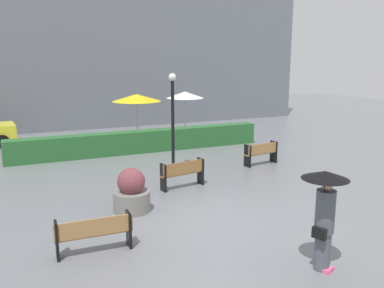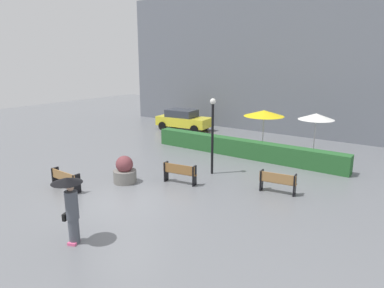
{
  "view_description": "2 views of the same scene",
  "coord_description": "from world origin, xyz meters",
  "px_view_note": "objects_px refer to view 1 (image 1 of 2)",
  "views": [
    {
      "loc": [
        -4.54,
        -8.87,
        4.18
      ],
      "look_at": [
        1.48,
        4.74,
        1.01
      ],
      "focal_mm": 37.71,
      "sensor_mm": 36.0,
      "label": 1
    },
    {
      "loc": [
        9.36,
        -8.89,
        5.47
      ],
      "look_at": [
        -0.38,
        4.8,
        1.33
      ],
      "focal_mm": 32.74,
      "sensor_mm": 36.0,
      "label": 2
    }
  ],
  "objects_px": {
    "pedestrian_with_umbrella": "(324,208)",
    "lamp_post": "(173,112)",
    "bench_far_right": "(262,152)",
    "bench_near_left": "(94,232)",
    "patio_umbrella_yellow": "(137,98)",
    "patio_umbrella_white": "(185,95)",
    "bench_mid_center": "(183,172)",
    "planter_pot": "(132,193)"
  },
  "relations": [
    {
      "from": "pedestrian_with_umbrella",
      "to": "lamp_post",
      "type": "distance_m",
      "value": 8.05
    },
    {
      "from": "bench_far_right",
      "to": "bench_near_left",
      "type": "height_order",
      "value": "bench_far_right"
    },
    {
      "from": "bench_near_left",
      "to": "pedestrian_with_umbrella",
      "type": "relative_size",
      "value": 0.8
    },
    {
      "from": "bench_far_right",
      "to": "patio_umbrella_yellow",
      "type": "bearing_deg",
      "value": 119.52
    },
    {
      "from": "bench_far_right",
      "to": "pedestrian_with_umbrella",
      "type": "bearing_deg",
      "value": -115.18
    },
    {
      "from": "patio_umbrella_yellow",
      "to": "patio_umbrella_white",
      "type": "distance_m",
      "value": 2.92
    },
    {
      "from": "pedestrian_with_umbrella",
      "to": "patio_umbrella_yellow",
      "type": "relative_size",
      "value": 0.84
    },
    {
      "from": "bench_mid_center",
      "to": "bench_near_left",
      "type": "bearing_deg",
      "value": -135.81
    },
    {
      "from": "planter_pot",
      "to": "bench_mid_center",
      "type": "bearing_deg",
      "value": 32.16
    },
    {
      "from": "bench_near_left",
      "to": "bench_mid_center",
      "type": "bearing_deg",
      "value": 44.19
    },
    {
      "from": "bench_near_left",
      "to": "bench_far_right",
      "type": "bearing_deg",
      "value": 32.93
    },
    {
      "from": "bench_mid_center",
      "to": "planter_pot",
      "type": "xyz_separation_m",
      "value": [
        -2.1,
        -1.32,
        -0.01
      ]
    },
    {
      "from": "bench_mid_center",
      "to": "bench_far_right",
      "type": "relative_size",
      "value": 1.03
    },
    {
      "from": "patio_umbrella_yellow",
      "to": "patio_umbrella_white",
      "type": "relative_size",
      "value": 1.01
    },
    {
      "from": "bench_mid_center",
      "to": "pedestrian_with_umbrella",
      "type": "xyz_separation_m",
      "value": [
        0.51,
        -5.98,
        0.78
      ]
    },
    {
      "from": "bench_far_right",
      "to": "planter_pot",
      "type": "height_order",
      "value": "planter_pot"
    },
    {
      "from": "bench_far_right",
      "to": "patio_umbrella_yellow",
      "type": "relative_size",
      "value": 0.62
    },
    {
      "from": "bench_mid_center",
      "to": "lamp_post",
      "type": "relative_size",
      "value": 0.43
    },
    {
      "from": "bench_mid_center",
      "to": "pedestrian_with_umbrella",
      "type": "relative_size",
      "value": 0.76
    },
    {
      "from": "bench_far_right",
      "to": "bench_near_left",
      "type": "bearing_deg",
      "value": -147.07
    },
    {
      "from": "planter_pot",
      "to": "patio_umbrella_white",
      "type": "distance_m",
      "value": 11.05
    },
    {
      "from": "bench_mid_center",
      "to": "lamp_post",
      "type": "height_order",
      "value": "lamp_post"
    },
    {
      "from": "bench_mid_center",
      "to": "planter_pot",
      "type": "bearing_deg",
      "value": -147.84
    },
    {
      "from": "bench_far_right",
      "to": "lamp_post",
      "type": "xyz_separation_m",
      "value": [
        -3.56,
        0.56,
        1.75
      ]
    },
    {
      "from": "bench_far_right",
      "to": "pedestrian_with_umbrella",
      "type": "height_order",
      "value": "pedestrian_with_umbrella"
    },
    {
      "from": "bench_mid_center",
      "to": "bench_near_left",
      "type": "distance_m",
      "value": 4.9
    },
    {
      "from": "bench_mid_center",
      "to": "pedestrian_with_umbrella",
      "type": "height_order",
      "value": "pedestrian_with_umbrella"
    },
    {
      "from": "bench_far_right",
      "to": "patio_umbrella_yellow",
      "type": "distance_m",
      "value": 7.06
    },
    {
      "from": "pedestrian_with_umbrella",
      "to": "patio_umbrella_yellow",
      "type": "height_order",
      "value": "patio_umbrella_yellow"
    },
    {
      "from": "planter_pot",
      "to": "patio_umbrella_white",
      "type": "xyz_separation_m",
      "value": [
        5.58,
        9.37,
        1.75
      ]
    },
    {
      "from": "bench_mid_center",
      "to": "patio_umbrella_white",
      "type": "bearing_deg",
      "value": 66.61
    },
    {
      "from": "planter_pot",
      "to": "lamp_post",
      "type": "height_order",
      "value": "lamp_post"
    },
    {
      "from": "bench_far_right",
      "to": "lamp_post",
      "type": "relative_size",
      "value": 0.42
    },
    {
      "from": "bench_mid_center",
      "to": "lamp_post",
      "type": "bearing_deg",
      "value": 77.71
    },
    {
      "from": "bench_near_left",
      "to": "patio_umbrella_white",
      "type": "xyz_separation_m",
      "value": [
        7.0,
        11.47,
        1.79
      ]
    },
    {
      "from": "bench_mid_center",
      "to": "patio_umbrella_yellow",
      "type": "bearing_deg",
      "value": 85.09
    },
    {
      "from": "planter_pot",
      "to": "patio_umbrella_white",
      "type": "relative_size",
      "value": 0.5
    },
    {
      "from": "pedestrian_with_umbrella",
      "to": "planter_pot",
      "type": "xyz_separation_m",
      "value": [
        -2.6,
        4.66,
        -0.78
      ]
    },
    {
      "from": "bench_mid_center",
      "to": "patio_umbrella_yellow",
      "type": "xyz_separation_m",
      "value": [
        0.64,
        7.39,
        1.76
      ]
    },
    {
      "from": "pedestrian_with_umbrella",
      "to": "lamp_post",
      "type": "height_order",
      "value": "lamp_post"
    },
    {
      "from": "bench_near_left",
      "to": "lamp_post",
      "type": "relative_size",
      "value": 0.46
    },
    {
      "from": "lamp_post",
      "to": "bench_near_left",
      "type": "bearing_deg",
      "value": -126.07
    }
  ]
}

